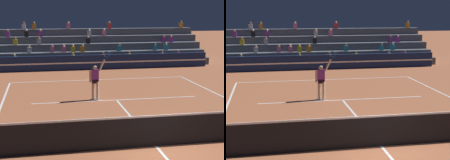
% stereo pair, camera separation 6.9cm
% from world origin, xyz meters
% --- Properties ---
extents(ground_plane, '(120.00, 120.00, 0.00)m').
position_xyz_m(ground_plane, '(0.00, 0.00, 0.00)').
color(ground_plane, '#AD603D').
extents(court_lines, '(11.10, 23.90, 0.01)m').
position_xyz_m(court_lines, '(0.00, 0.00, 0.00)').
color(court_lines, white).
rests_on(court_lines, ground).
extents(tennis_net, '(12.00, 0.10, 1.10)m').
position_xyz_m(tennis_net, '(0.00, 0.00, 0.54)').
color(tennis_net, black).
rests_on(tennis_net, ground).
extents(sponsor_banner_wall, '(18.00, 0.26, 1.10)m').
position_xyz_m(sponsor_banner_wall, '(0.00, 15.91, 0.55)').
color(sponsor_banner_wall, navy).
rests_on(sponsor_banner_wall, ground).
extents(bleacher_stand, '(19.49, 4.75, 3.38)m').
position_xyz_m(bleacher_stand, '(-0.02, 19.72, 1.02)').
color(bleacher_stand, '#4C515B').
rests_on(bleacher_stand, ground).
extents(tennis_player, '(1.07, 0.36, 2.47)m').
position_xyz_m(tennis_player, '(-1.01, 6.65, 0.99)').
color(tennis_player, beige).
rests_on(tennis_player, ground).
extents(tennis_ball, '(0.07, 0.07, 0.07)m').
position_xyz_m(tennis_ball, '(-1.12, 3.46, 0.03)').
color(tennis_ball, '#C6DB33').
rests_on(tennis_ball, ground).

